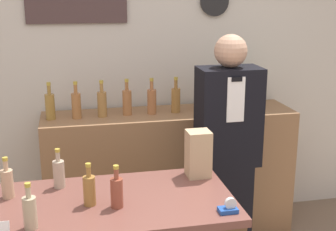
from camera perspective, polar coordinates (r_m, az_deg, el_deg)
The scene contains 19 objects.
back_wall at distance 3.75m, azimuth -3.80°, elevation 6.55°, with size 5.20×0.09×2.70m.
back_shelf at distance 3.74m, azimuth 0.20°, elevation -7.07°, with size 1.93×0.47×1.00m.
shopkeeper at distance 3.24m, azimuth 7.21°, elevation -4.84°, with size 0.41×0.26×1.64m.
potted_plant at distance 3.74m, azimuth 9.76°, elevation 3.44°, with size 0.23×0.23×0.33m.
paper_bag at distance 2.62m, azimuth 3.71°, elevation -4.67°, with size 0.13×0.12×0.26m.
tape_dispenser at distance 2.27m, azimuth 7.42°, elevation -11.08°, with size 0.09×0.06×0.07m.
counter_bottle_0 at distance 2.50m, azimuth -19.00°, elevation -7.75°, with size 0.06×0.06×0.22m.
counter_bottle_1 at distance 2.17m, azimuth -16.49°, elevation -11.15°, with size 0.06×0.06×0.22m.
counter_bottle_2 at distance 2.55m, azimuth -13.16°, elevation -6.83°, with size 0.06×0.06×0.22m.
counter_bottle_3 at distance 2.33m, azimuth -9.57°, elevation -8.87°, with size 0.06×0.06×0.22m.
counter_bottle_4 at distance 2.29m, azimuth -6.27°, elevation -9.21°, with size 0.06×0.06×0.22m.
shelf_bottle_0 at distance 3.47m, azimuth -14.19°, elevation 1.18°, with size 0.07×0.07×0.27m.
shelf_bottle_1 at distance 3.46m, azimuth -11.11°, elevation 1.31°, with size 0.07×0.07×0.27m.
shelf_bottle_2 at distance 3.47m, azimuth -8.04°, elevation 1.50°, with size 0.07×0.07×0.27m.
shelf_bottle_3 at distance 3.50m, azimuth -5.01°, elevation 1.71°, with size 0.07×0.07×0.27m.
shelf_bottle_4 at distance 3.52m, azimuth -1.99°, elevation 1.84°, with size 0.07×0.07×0.27m.
shelf_bottle_5 at distance 3.56m, azimuth 0.95°, elevation 2.00°, with size 0.07×0.07×0.27m.
shelf_bottle_6 at distance 3.62m, azimuth 3.77°, elevation 2.20°, with size 0.07×0.07×0.27m.
shelf_bottle_7 at distance 3.66m, azimuth 6.64°, elevation 2.28°, with size 0.07×0.07×0.27m.
Camera 1 is at (-0.53, -1.67, 1.94)m, focal length 50.00 mm.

